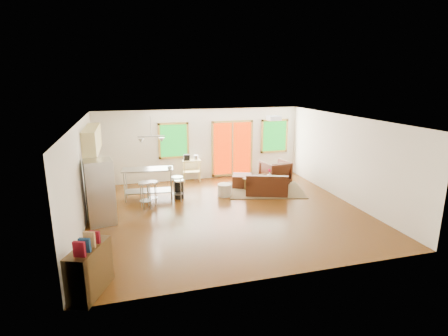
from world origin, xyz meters
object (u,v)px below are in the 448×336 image
object	(u,v)px
loveseat	(266,186)
island	(148,178)
coffee_table	(260,179)
ottoman	(242,181)
rug	(265,190)
kitchen_cart	(191,163)
armchair	(275,171)
refrigerator	(100,192)

from	to	relation	value
loveseat	island	size ratio (longest dim) A/B	0.94
coffee_table	ottoman	bearing A→B (deg)	135.98
rug	kitchen_cart	distance (m)	2.87
kitchen_cart	ottoman	bearing A→B (deg)	-34.46
loveseat	island	distance (m)	3.76
ottoman	kitchen_cart	bearing A→B (deg)	145.54
rug	island	bearing A→B (deg)	177.77
armchair	island	xyz separation A→B (m)	(-4.47, -0.50, 0.22)
rug	armchair	xyz separation A→B (m)	(0.63, 0.65, 0.44)
coffee_table	ottoman	xyz separation A→B (m)	(-0.48, 0.47, -0.15)
coffee_table	refrigerator	xyz separation A→B (m)	(-4.98, -1.56, 0.48)
refrigerator	kitchen_cart	world-z (taller)	refrigerator
ottoman	island	xyz separation A→B (m)	(-3.20, -0.43, 0.45)
coffee_table	loveseat	bearing A→B (deg)	-89.38
refrigerator	island	xyz separation A→B (m)	(1.29, 1.60, -0.17)
loveseat	kitchen_cart	distance (m)	3.00
rug	coffee_table	world-z (taller)	coffee_table
coffee_table	island	xyz separation A→B (m)	(-3.69, 0.04, 0.30)
rug	loveseat	xyz separation A→B (m)	(-0.15, -0.45, 0.27)
coffee_table	ottoman	world-z (taller)	ottoman
armchair	kitchen_cart	distance (m)	3.04
ottoman	island	bearing A→B (deg)	-172.37
refrigerator	island	bearing A→B (deg)	40.68
ottoman	refrigerator	xyz separation A→B (m)	(-4.50, -2.03, 0.63)
rug	coffee_table	xyz separation A→B (m)	(-0.15, 0.11, 0.35)
loveseat	armchair	bearing A→B (deg)	75.29
loveseat	coffee_table	size ratio (longest dim) A/B	1.22
rug	coffee_table	distance (m)	0.40
refrigerator	kitchen_cart	xyz separation A→B (m)	(2.90, 3.12, -0.15)
loveseat	armchair	world-z (taller)	armchair
ottoman	kitchen_cart	world-z (taller)	kitchen_cart
rug	kitchen_cart	bearing A→B (deg)	143.15
refrigerator	island	distance (m)	2.07
armchair	coffee_table	bearing A→B (deg)	25.43
coffee_table	kitchen_cart	distance (m)	2.62
loveseat	island	world-z (taller)	island
loveseat	coffee_table	bearing A→B (deg)	110.90
coffee_table	armchair	bearing A→B (deg)	34.79
coffee_table	ottoman	size ratio (longest dim) A/B	1.90
armchair	kitchen_cart	xyz separation A→B (m)	(-2.86, 1.02, 0.24)
coffee_table	kitchen_cart	bearing A→B (deg)	143.07
armchair	refrigerator	distance (m)	6.15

